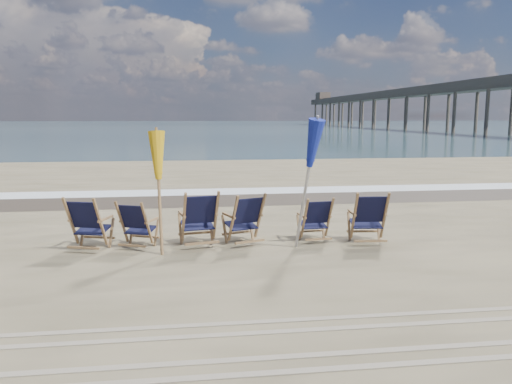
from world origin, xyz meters
TOP-DOWN VIEW (x-y plane):
  - ocean at (0.00, 128.00)m, footprint 400.00×400.00m
  - surf_foam at (0.00, 8.30)m, footprint 200.00×1.40m
  - wet_sand_strip at (0.00, 6.80)m, footprint 200.00×2.60m
  - tire_tracks at (0.00, -2.80)m, footprint 80.00×1.30m
  - beach_chair_0 at (-2.94, 1.24)m, footprint 0.85×0.90m
  - beach_chair_1 at (-2.13, 1.30)m, footprint 0.80×0.84m
  - beach_chair_2 at (-0.86, 1.42)m, footprint 0.83×0.90m
  - beach_chair_3 at (-0.02, 1.47)m, footprint 0.86×0.91m
  - beach_chair_4 at (1.34, 1.44)m, footprint 0.64×0.71m
  - beach_chair_5 at (2.33, 1.09)m, footprint 0.74×0.81m
  - umbrella_yellow at (-1.88, 1.06)m, footprint 0.30×0.30m
  - umbrella_blue at (0.73, 0.92)m, footprint 0.30×0.30m
  - fishing_pier at (38.00, 74.00)m, footprint 4.40×140.00m

SIDE VIEW (x-z plane):
  - ocean at x=0.00m, z-range 0.00..0.00m
  - wet_sand_strip at x=0.00m, z-range 0.00..0.00m
  - surf_foam at x=0.00m, z-range 0.00..0.01m
  - tire_tracks at x=0.00m, z-range 0.00..0.01m
  - beach_chair_4 at x=1.34m, z-range 0.00..0.91m
  - beach_chair_1 at x=-2.13m, z-range 0.00..0.92m
  - beach_chair_3 at x=-0.02m, z-range 0.00..1.01m
  - beach_chair_0 at x=-2.94m, z-range 0.00..1.03m
  - beach_chair_5 at x=2.33m, z-range 0.00..1.05m
  - beach_chair_2 at x=-0.86m, z-range 0.00..1.09m
  - umbrella_yellow at x=-1.88m, z-range 0.56..2.73m
  - umbrella_blue at x=0.73m, z-range 0.67..3.09m
  - fishing_pier at x=38.00m, z-range 0.00..9.30m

